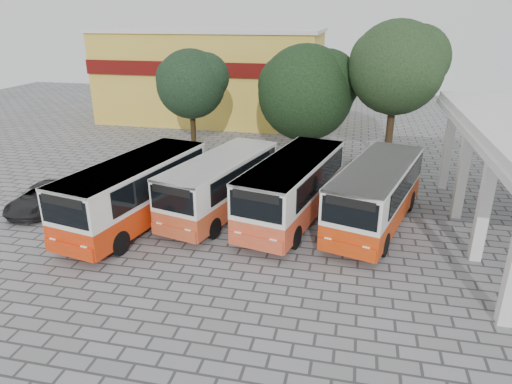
% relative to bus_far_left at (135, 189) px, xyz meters
% --- Properties ---
extents(ground, '(90.00, 90.00, 0.00)m').
position_rel_bus_far_left_xyz_m(ground, '(7.32, -1.96, -1.82)').
color(ground, slate).
rests_on(ground, ground).
extents(shophouse_block, '(20.40, 10.40, 8.30)m').
position_rel_bus_far_left_xyz_m(shophouse_block, '(-3.68, 24.02, 2.35)').
color(shophouse_block, gold).
rests_on(shophouse_block, ground).
extents(bus_far_left, '(4.29, 9.11, 3.14)m').
position_rel_bus_far_left_xyz_m(bus_far_left, '(0.00, 0.00, 0.00)').
color(bus_far_left, red).
rests_on(bus_far_left, ground).
extents(bus_centre_left, '(4.34, 8.55, 2.92)m').
position_rel_bus_far_left_xyz_m(bus_centre_left, '(3.58, 2.10, -0.12)').
color(bus_centre_left, '#C44A23').
rests_on(bus_centre_left, ground).
extents(bus_centre_right, '(4.39, 9.01, 3.09)m').
position_rel_bus_far_left_xyz_m(bus_centre_right, '(7.20, 2.12, -0.03)').
color(bus_centre_right, '#D44C28').
rests_on(bus_centre_right, ground).
extents(bus_far_right, '(4.80, 8.95, 3.04)m').
position_rel_bus_far_left_xyz_m(bus_far_right, '(11.12, 2.24, -0.05)').
color(bus_far_right, red).
rests_on(bus_far_right, ground).
extents(tree_left, '(5.02, 4.78, 7.38)m').
position_rel_bus_far_left_xyz_m(tree_left, '(-1.42, 12.14, 3.32)').
color(tree_left, '#342612').
rests_on(tree_left, ground).
extents(tree_middle, '(6.83, 6.51, 7.76)m').
position_rel_bus_far_left_xyz_m(tree_middle, '(6.50, 13.03, 2.91)').
color(tree_middle, '#321F0C').
rests_on(tree_middle, ground).
extents(tree_right, '(6.08, 5.79, 9.32)m').
position_rel_bus_far_left_xyz_m(tree_right, '(12.19, 11.87, 4.79)').
color(tree_right, '#3C2B19').
rests_on(tree_right, ground).
extents(parked_car, '(2.53, 4.72, 1.26)m').
position_rel_bus_far_left_xyz_m(parked_car, '(-5.70, 0.61, -1.19)').
color(parked_car, black).
rests_on(parked_car, ground).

